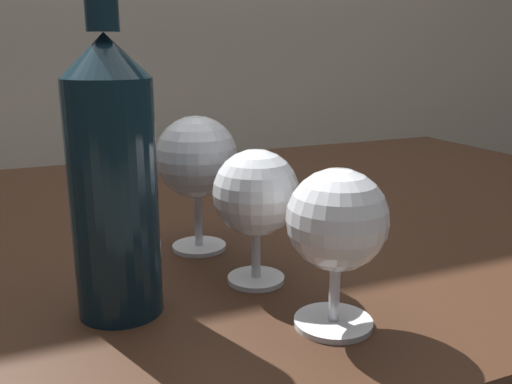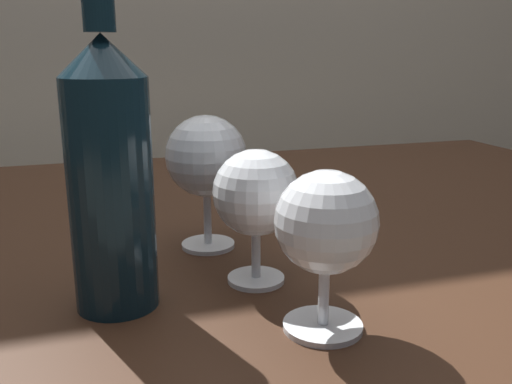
{
  "view_description": "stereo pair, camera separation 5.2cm",
  "coord_description": "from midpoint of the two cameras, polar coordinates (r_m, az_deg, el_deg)",
  "views": [
    {
      "loc": [
        -0.18,
        -0.69,
        0.93
      ],
      "look_at": [
        0.02,
        -0.22,
        0.8
      ],
      "focal_mm": 38.52,
      "sensor_mm": 36.0,
      "label": 1
    },
    {
      "loc": [
        -0.13,
        -0.71,
        0.93
      ],
      "look_at": [
        0.02,
        -0.22,
        0.8
      ],
      "focal_mm": 38.52,
      "sensor_mm": 36.0,
      "label": 2
    }
  ],
  "objects": [
    {
      "name": "dining_table",
      "position": [
        0.78,
        -9.75,
        -8.21
      ],
      "size": [
        1.59,
        0.89,
        0.71
      ],
      "color": "#382114",
      "rests_on": "ground_plane"
    },
    {
      "name": "wine_glass_rose",
      "position": [
        0.44,
        5.06,
        -3.35
      ],
      "size": [
        0.08,
        0.08,
        0.13
      ],
      "color": "white",
      "rests_on": "dining_table"
    },
    {
      "name": "wine_glass_merlot",
      "position": [
        0.52,
        -2.86,
        -0.44
      ],
      "size": [
        0.08,
        0.08,
        0.13
      ],
      "color": "white",
      "rests_on": "dining_table"
    },
    {
      "name": "wine_glass_chardonnay",
      "position": [
        0.62,
        -8.6,
        3.34
      ],
      "size": [
        0.09,
        0.09,
        0.15
      ],
      "color": "white",
      "rests_on": "dining_table"
    },
    {
      "name": "wine_bottle",
      "position": [
        0.48,
        -17.76,
        2.1
      ],
      "size": [
        0.07,
        0.07,
        0.33
      ],
      "color": "#0F232D",
      "rests_on": "dining_table"
    }
  ]
}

